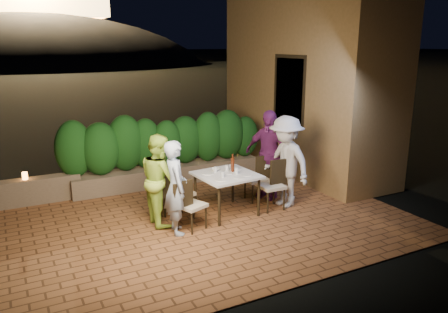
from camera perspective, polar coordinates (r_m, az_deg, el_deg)
ground at (r=7.75m, az=-2.63°, el=-8.50°), size 400.00×400.00×0.00m
terrace_floor at (r=8.19m, az=-4.10°, el=-7.62°), size 7.00×6.00×0.15m
building_wall at (r=10.73m, az=10.61°, el=11.60°), size 1.60×5.00×5.00m
window_pane at (r=9.91m, az=8.63°, el=8.54°), size 0.08×1.00×1.40m
window_frame at (r=9.90m, az=8.58°, el=8.54°), size 0.06×1.15×1.55m
planter at (r=9.76m, az=-7.22°, el=-2.31°), size 4.20×0.55×0.40m
hedge at (r=9.57m, az=-7.37°, el=1.99°), size 4.00×0.70×1.10m
parapet at (r=9.22m, az=-25.05°, el=-4.30°), size 2.20×0.30×0.50m
hill at (r=67.05m, az=-23.04°, el=7.46°), size 52.00×40.00×22.00m
dining_table at (r=7.92m, az=0.33°, el=-4.89°), size 1.09×1.09×0.75m
plate_nw at (r=7.46m, az=-0.37°, el=-3.06°), size 0.20×0.20×0.01m
plate_sw at (r=7.82m, az=-2.07°, el=-2.22°), size 0.21×0.21×0.01m
plate_ne at (r=7.75m, az=2.95°, el=-2.39°), size 0.21×0.21×0.01m
plate_se at (r=8.12m, az=1.44°, el=-1.58°), size 0.23×0.23×0.01m
plate_centre at (r=7.85m, az=0.34°, el=-2.16°), size 0.23×0.23×0.01m
plate_front at (r=7.59m, az=2.00°, el=-2.75°), size 0.20×0.20×0.01m
glass_nw at (r=7.61m, az=-0.16°, el=-2.35°), size 0.06×0.06×0.10m
glass_sw at (r=7.90m, az=-1.12°, el=-1.71°), size 0.06×0.06×0.10m
glass_ne at (r=7.79m, az=1.64°, el=-1.89°), size 0.07×0.07×0.11m
glass_se at (r=7.96m, az=0.40°, el=-1.52°), size 0.07×0.07×0.12m
beer_bottle at (r=7.90m, az=1.13°, el=-0.84°), size 0.06×0.06×0.33m
bowl at (r=8.01m, az=-1.12°, el=-1.70°), size 0.20×0.20×0.04m
chair_left_front at (r=7.28m, az=-4.25°, el=-6.22°), size 0.53×0.53×0.87m
chair_left_back at (r=7.74m, az=-5.92°, el=-4.66°), size 0.54×0.54×0.95m
chair_right_front at (r=8.16m, az=6.18°, el=-3.71°), size 0.44×0.44×0.94m
chair_right_back at (r=8.59m, az=4.29°, el=-2.87°), size 0.44×0.44×0.89m
diner_blue at (r=7.06m, az=-6.32°, el=-4.05°), size 0.44×0.61×1.54m
diner_green at (r=7.48m, az=-8.37°, el=-2.96°), size 0.59×0.76×1.56m
diner_white at (r=8.24m, az=8.07°, el=-0.69°), size 0.82×1.21×1.73m
diner_purple at (r=8.66m, az=5.82°, el=0.28°), size 0.84×1.12×1.77m
parapet_lamp at (r=9.13m, az=-24.57°, el=-2.31°), size 0.10×0.10×0.14m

